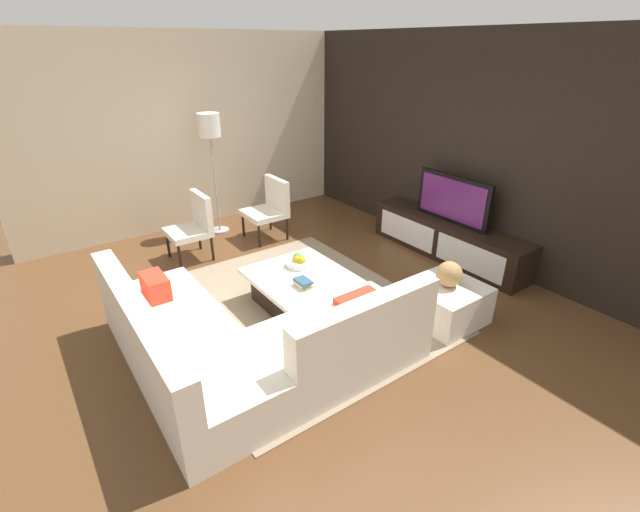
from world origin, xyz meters
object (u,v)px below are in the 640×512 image
television (453,199)px  decorative_ball (449,274)px  coffee_table (301,289)px  media_console (447,239)px  sectional_couch (244,343)px  book_stack (303,283)px  accent_chair_near (194,223)px  floor_lamp (210,134)px  ottoman (445,302)px  fruit_bowl (299,262)px  accent_chair_far (270,205)px

television → decorative_ball: (1.00, -1.23, -0.28)m
coffee_table → media_console: bearing=87.5°
sectional_couch → book_stack: bearing=113.2°
accent_chair_near → decorative_ball: (2.94, 1.52, 0.04)m
floor_lamp → media_console: bearing=39.0°
coffee_table → book_stack: (0.22, -0.11, 0.22)m
coffee_table → accent_chair_near: bearing=-166.2°
floor_lamp → decorative_ball: 3.85m
ottoman → book_stack: (-0.87, -1.18, 0.22)m
floor_lamp → fruit_bowl: bearing=-1.7°
floor_lamp → ottoman: size_ratio=2.50×
coffee_table → television: bearing=87.5°
television → accent_chair_far: 2.56m
accent_chair_far → decorative_ball: bearing=14.4°
television → sectional_couch: size_ratio=0.48×
media_console → sectional_couch: bearing=-81.4°
accent_chair_near → ottoman: accent_chair_near is taller
television → decorative_ball: bearing=-51.0°
accent_chair_near → accent_chair_far: size_ratio=1.00×
sectional_couch → coffee_table: sectional_couch is taller
accent_chair_far → decorative_ball: 2.99m
accent_chair_far → fruit_bowl: bearing=-12.2°
accent_chair_near → ottoman: 3.32m
coffee_table → ottoman: (1.10, 1.07, -0.00)m
television → decorative_ball: size_ratio=4.23×
accent_chair_near → fruit_bowl: 1.75m
sectional_couch → floor_lamp: floor_lamp is taller
coffee_table → fruit_bowl: 0.31m
fruit_bowl → accent_chair_near: bearing=-161.6°
sectional_couch → ottoman: 2.11m
accent_chair_far → book_stack: size_ratio=4.49×
coffee_table → ottoman: ottoman is taller
accent_chair_near → decorative_ball: size_ratio=3.33×
accent_chair_near → book_stack: 2.10m
ottoman → decorative_ball: 0.33m
sectional_couch → media_console: bearing=98.6°
floor_lamp → ottoman: (3.62, 0.90, -1.27)m
coffee_table → floor_lamp: (-2.52, 0.17, 1.27)m
television → decorative_ball: television is taller
accent_chair_far → decorative_ball: (2.97, 0.36, 0.04)m
television → floor_lamp: 3.44m
floor_lamp → coffee_table: bearing=-3.9°
floor_lamp → accent_chair_near: bearing=-42.5°
accent_chair_far → book_stack: (2.10, -0.82, -0.07)m
ottoman → book_stack: size_ratio=3.61×
ottoman → book_stack: book_stack is taller
sectional_couch → decorative_ball: bearing=76.2°
coffee_table → decorative_ball: size_ratio=4.04×
sectional_couch → fruit_bowl: size_ratio=8.21×
coffee_table → floor_lamp: floor_lamp is taller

